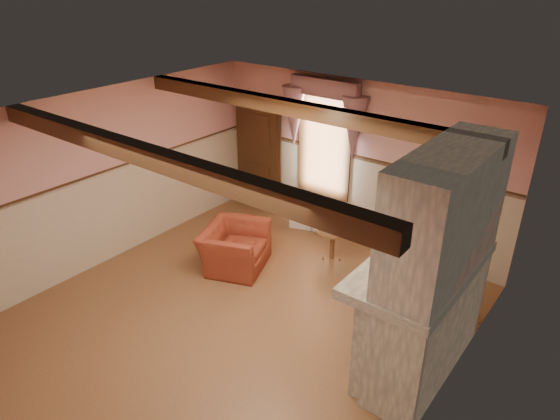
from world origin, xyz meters
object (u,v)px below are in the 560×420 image
Objects in this scene: oil_lamp at (433,243)px; bowl at (413,269)px; side_table at (332,243)px; radiator at (309,214)px; mantel_clock at (446,232)px; armchair at (235,247)px.

bowl is at bearing -90.00° from oil_lamp.
bowl is (2.05, -1.71, 1.19)m from side_table.
radiator is at bearing 141.75° from bowl.
radiator is 2.92× the size of mantel_clock.
bowl is (3.16, -0.54, 1.12)m from armchair.
side_table is at bearing 159.34° from mantel_clock.
radiator is 2.03× the size of bowl.
side_table is at bearing -64.76° from armchair.
armchair is 3.39m from oil_lamp.
armchair is 1.52× the size of radiator.
armchair is 3.80× the size of oil_lamp.
oil_lamp is at bearing -30.33° from side_table.
side_table is at bearing -53.69° from radiator.
radiator reaches higher than side_table.
side_table is 1.66× the size of bowl.
armchair is 1.62m from side_table.
radiator is at bearing -27.83° from armchair.
bowl is at bearing -90.00° from mantel_clock.
mantel_clock reaches higher than bowl.
armchair is 4.43× the size of mantel_clock.
mantel_clock is at bearing -20.66° from side_table.
side_table is 2.39× the size of mantel_clock.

